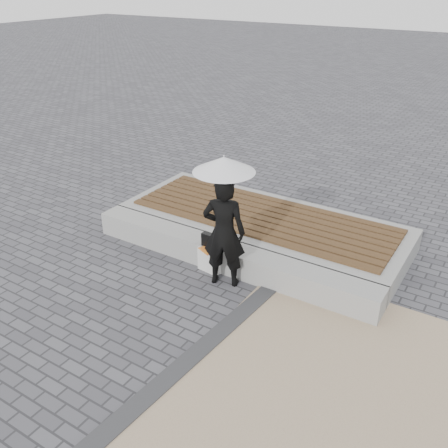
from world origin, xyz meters
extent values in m
plane|color=#515056|center=(0.00, 0.00, 0.00)|extent=(80.00, 80.00, 0.00)
cube|color=#333336|center=(0.75, -0.50, 0.02)|extent=(0.61, 5.20, 0.04)
cube|color=gray|center=(0.00, 1.60, 0.20)|extent=(5.00, 0.45, 0.40)
cube|color=gray|center=(0.00, 2.80, 0.20)|extent=(5.00, 2.00, 0.40)
imported|color=black|center=(0.19, 1.21, 0.86)|extent=(0.73, 0.60, 1.73)
cylinder|color=silver|center=(0.19, 1.21, 1.37)|extent=(0.02, 0.02, 0.87)
cone|color=white|center=(0.19, 1.21, 1.91)|extent=(0.87, 0.87, 0.21)
sphere|color=silver|center=(0.19, 1.21, 2.03)|extent=(0.03, 0.03, 0.03)
cube|color=black|center=(-0.19, 1.44, 0.51)|extent=(0.31, 0.12, 0.22)
cube|color=silver|center=(-0.17, 1.37, 0.20)|extent=(0.39, 0.20, 0.40)
cube|color=#F95132|center=(-0.17, 1.32, 0.40)|extent=(0.33, 0.29, 0.01)
camera|label=1|loc=(3.56, -4.14, 4.24)|focal=39.59mm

